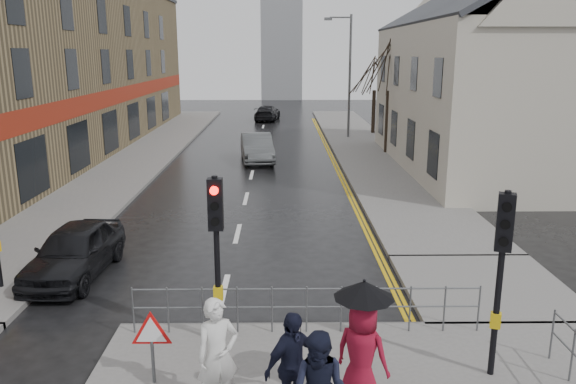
{
  "coord_description": "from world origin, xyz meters",
  "views": [
    {
      "loc": [
        1.44,
        -9.96,
        5.77
      ],
      "look_at": [
        1.62,
        5.18,
        1.98
      ],
      "focal_mm": 35.0,
      "sensor_mm": 36.0,
      "label": 1
    }
  ],
  "objects_px": {
    "pedestrian_a": "(218,355)",
    "pedestrian_d": "(291,366)",
    "pedestrian_with_umbrella": "(362,341)",
    "car_mid": "(257,148)",
    "car_parked": "(75,251)"
  },
  "relations": [
    {
      "from": "car_parked",
      "to": "pedestrian_with_umbrella",
      "type": "bearing_deg",
      "value": -37.92
    },
    {
      "from": "pedestrian_a",
      "to": "car_parked",
      "type": "height_order",
      "value": "pedestrian_a"
    },
    {
      "from": "pedestrian_d",
      "to": "car_parked",
      "type": "height_order",
      "value": "pedestrian_d"
    },
    {
      "from": "car_parked",
      "to": "pedestrian_d",
      "type": "bearing_deg",
      "value": -44.42
    },
    {
      "from": "pedestrian_a",
      "to": "pedestrian_d",
      "type": "distance_m",
      "value": 1.19
    },
    {
      "from": "pedestrian_d",
      "to": "car_mid",
      "type": "relative_size",
      "value": 0.4
    },
    {
      "from": "pedestrian_a",
      "to": "pedestrian_with_umbrella",
      "type": "relative_size",
      "value": 0.87
    },
    {
      "from": "pedestrian_a",
      "to": "pedestrian_d",
      "type": "xyz_separation_m",
      "value": [
        1.17,
        -0.23,
        -0.06
      ]
    },
    {
      "from": "pedestrian_with_umbrella",
      "to": "car_mid",
      "type": "distance_m",
      "value": 22.04
    },
    {
      "from": "pedestrian_a",
      "to": "pedestrian_d",
      "type": "height_order",
      "value": "pedestrian_a"
    },
    {
      "from": "car_parked",
      "to": "pedestrian_a",
      "type": "bearing_deg",
      "value": -49.92
    },
    {
      "from": "pedestrian_with_umbrella",
      "to": "car_mid",
      "type": "bearing_deg",
      "value": 96.79
    },
    {
      "from": "pedestrian_a",
      "to": "pedestrian_with_umbrella",
      "type": "xyz_separation_m",
      "value": [
        2.3,
        0.03,
        0.21
      ]
    },
    {
      "from": "pedestrian_with_umbrella",
      "to": "car_mid",
      "type": "height_order",
      "value": "pedestrian_with_umbrella"
    },
    {
      "from": "pedestrian_a",
      "to": "car_parked",
      "type": "distance_m",
      "value": 7.42
    }
  ]
}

